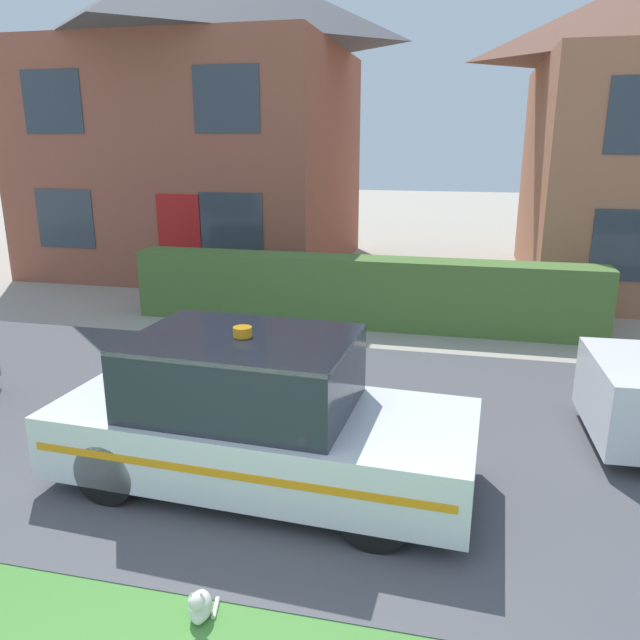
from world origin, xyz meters
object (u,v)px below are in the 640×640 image
at_px(house_left, 200,108).
at_px(wheelie_bin, 559,298).
at_px(police_car, 256,416).
at_px(cat, 200,606).

relative_size(house_left, wheelie_bin, 7.43).
relative_size(police_car, house_left, 0.51).
bearing_deg(police_car, wheelie_bin, 63.40).
height_order(police_car, house_left, house_left).
height_order(cat, wheelie_bin, wheelie_bin).
bearing_deg(cat, wheelie_bin, 144.72).
distance_m(house_left, wheelie_bin, 10.08).
distance_m(cat, house_left, 13.89).
xyz_separation_m(police_car, house_left, (-4.97, 10.47, 3.29)).
height_order(police_car, wheelie_bin, police_car).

